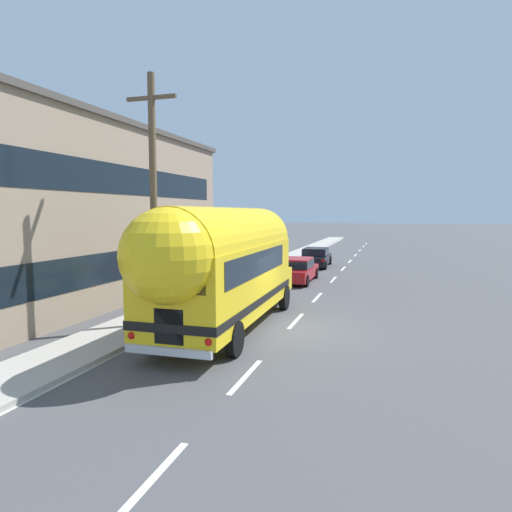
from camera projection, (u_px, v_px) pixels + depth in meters
The scene contains 8 objects.
ground_plane at pixel (288, 329), 15.24m from camera, with size 300.00×300.00×0.00m, color #4C4C4F.
lane_markings at pixel (291, 275), 28.19m from camera, with size 4.10×80.00×0.01m.
sidewalk_slab at pixel (242, 279), 26.24m from camera, with size 2.23×90.00×0.15m, color #ADA89E.
roadside_building at pixel (26, 213), 19.98m from camera, with size 10.21×19.75×7.84m.
utility_pole at pixel (154, 198), 15.01m from camera, with size 1.80×0.24×8.50m.
painted_bus at pixel (222, 264), 14.57m from camera, with size 2.72×10.83×4.12m.
car_lead at pixel (296, 269), 25.61m from camera, with size 2.05×4.65×1.37m.
car_second at pixel (316, 256), 32.82m from camera, with size 2.07×4.71×1.37m.
Camera 1 is at (3.34, -14.59, 3.96)m, focal length 31.51 mm.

